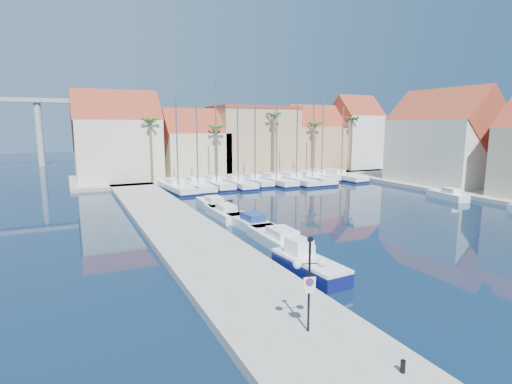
% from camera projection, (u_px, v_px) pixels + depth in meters
% --- Properties ---
extents(ground, '(260.00, 260.00, 0.00)m').
position_uv_depth(ground, '(397.00, 276.00, 23.49)').
color(ground, black).
rests_on(ground, ground).
extents(quay_west, '(6.00, 77.00, 0.50)m').
position_uv_depth(quay_west, '(186.00, 234.00, 31.66)').
color(quay_west, gray).
rests_on(quay_west, ground).
extents(shore_north, '(54.00, 16.00, 0.50)m').
position_uv_depth(shore_north, '(238.00, 174.00, 70.43)').
color(shore_north, gray).
rests_on(shore_north, ground).
extents(shore_east, '(12.00, 60.00, 0.50)m').
position_uv_depth(shore_east, '(499.00, 193.00, 50.37)').
color(shore_east, gray).
rests_on(shore_east, ground).
extents(lamp_post, '(1.30, 0.65, 3.97)m').
position_uv_depth(lamp_post, '(309.00, 270.00, 15.81)').
color(lamp_post, black).
rests_on(lamp_post, quay_west).
extents(bollard, '(0.18, 0.18, 0.44)m').
position_uv_depth(bollard, '(403.00, 366.00, 13.49)').
color(bollard, black).
rests_on(bollard, quay_west).
extents(fishing_boat, '(2.22, 5.67, 1.94)m').
position_uv_depth(fishing_boat, '(308.00, 264.00, 23.70)').
color(fishing_boat, '#0D1351').
rests_on(fishing_boat, ground).
extents(motorboat_west_0, '(2.38, 6.95, 1.40)m').
position_uv_depth(motorboat_west_0, '(278.00, 239.00, 29.46)').
color(motorboat_west_0, white).
rests_on(motorboat_west_0, ground).
extents(motorboat_west_1, '(2.33, 6.42, 1.40)m').
position_uv_depth(motorboat_west_1, '(250.00, 222.00, 34.43)').
color(motorboat_west_1, white).
rests_on(motorboat_west_1, ground).
extents(motorboat_west_2, '(2.01, 6.23, 1.40)m').
position_uv_depth(motorboat_west_2, '(224.00, 212.00, 38.24)').
color(motorboat_west_2, white).
rests_on(motorboat_west_2, ground).
extents(motorboat_west_3, '(2.38, 6.52, 1.40)m').
position_uv_depth(motorboat_west_3, '(213.00, 204.00, 42.24)').
color(motorboat_west_3, white).
rests_on(motorboat_west_3, ground).
extents(motorboat_east_1, '(2.37, 5.44, 1.40)m').
position_uv_depth(motorboat_east_1, '(448.00, 195.00, 47.91)').
color(motorboat_east_1, white).
rests_on(motorboat_east_1, ground).
extents(sailboat_0, '(3.53, 10.63, 12.47)m').
position_uv_depth(sailboat_0, '(177.00, 187.00, 53.60)').
color(sailboat_0, white).
rests_on(sailboat_0, ground).
extents(sailboat_1, '(3.25, 10.63, 11.99)m').
position_uv_depth(sailboat_1, '(197.00, 185.00, 55.21)').
color(sailboat_1, white).
rests_on(sailboat_1, ground).
extents(sailboat_2, '(2.73, 9.33, 14.91)m').
position_uv_depth(sailboat_2, '(215.00, 183.00, 56.61)').
color(sailboat_2, white).
rests_on(sailboat_2, ground).
extents(sailboat_3, '(2.74, 9.67, 12.46)m').
position_uv_depth(sailboat_3, '(237.00, 183.00, 57.48)').
color(sailboat_3, white).
rests_on(sailboat_3, ground).
extents(sailboat_4, '(2.87, 8.60, 11.56)m').
position_uv_depth(sailboat_4, '(253.00, 181.00, 59.17)').
color(sailboat_4, white).
rests_on(sailboat_4, ground).
extents(sailboat_5, '(3.06, 9.89, 11.83)m').
position_uv_depth(sailboat_5, '(274.00, 181.00, 59.75)').
color(sailboat_5, white).
rests_on(sailboat_5, ground).
extents(sailboat_6, '(3.35, 11.97, 14.74)m').
position_uv_depth(sailboat_6, '(294.00, 179.00, 61.34)').
color(sailboat_6, white).
rests_on(sailboat_6, ground).
extents(sailboat_7, '(3.60, 11.41, 13.10)m').
position_uv_depth(sailboat_7, '(310.00, 178.00, 62.24)').
color(sailboat_7, white).
rests_on(sailboat_7, ground).
extents(sailboat_8, '(2.48, 8.23, 14.16)m').
position_uv_depth(sailboat_8, '(320.00, 176.00, 64.87)').
color(sailboat_8, white).
rests_on(sailboat_8, ground).
extents(sailboat_9, '(3.65, 10.92, 11.62)m').
position_uv_depth(sailboat_9, '(339.00, 176.00, 65.07)').
color(sailboat_9, white).
rests_on(sailboat_9, ground).
extents(building_0, '(12.30, 9.00, 13.50)m').
position_uv_depth(building_0, '(117.00, 140.00, 60.03)').
color(building_0, beige).
rests_on(building_0, shore_north).
extents(building_1, '(10.30, 8.00, 11.00)m').
position_uv_depth(building_1, '(195.00, 147.00, 65.32)').
color(building_1, '#BFB087').
rests_on(building_1, shore_north).
extents(building_2, '(14.20, 10.20, 11.50)m').
position_uv_depth(building_2, '(253.00, 139.00, 70.71)').
color(building_2, '#9C8160').
rests_on(building_2, shore_north).
extents(building_3, '(10.30, 8.00, 12.00)m').
position_uv_depth(building_3, '(313.00, 141.00, 74.97)').
color(building_3, tan).
rests_on(building_3, shore_north).
extents(building_4, '(8.30, 8.00, 14.00)m').
position_uv_depth(building_4, '(355.00, 135.00, 77.71)').
color(building_4, white).
rests_on(building_4, shore_north).
extents(building_6, '(9.00, 14.30, 13.50)m').
position_uv_depth(building_6, '(443.00, 141.00, 57.34)').
color(building_6, beige).
rests_on(building_6, shore_east).
extents(palm_0, '(2.60, 2.60, 10.15)m').
position_uv_depth(palm_0, '(150.00, 123.00, 56.85)').
color(palm_0, brown).
rests_on(palm_0, shore_north).
extents(palm_1, '(2.60, 2.60, 9.15)m').
position_uv_depth(palm_1, '(216.00, 129.00, 61.24)').
color(palm_1, brown).
rests_on(palm_1, shore_north).
extents(palm_2, '(2.60, 2.60, 11.15)m').
position_uv_depth(palm_2, '(274.00, 117.00, 65.17)').
color(palm_2, brown).
rests_on(palm_2, shore_north).
extents(palm_3, '(2.60, 2.60, 9.65)m').
position_uv_depth(palm_3, '(315.00, 126.00, 68.79)').
color(palm_3, brown).
rests_on(palm_3, shore_north).
extents(palm_4, '(2.60, 2.60, 10.65)m').
position_uv_depth(palm_4, '(352.00, 121.00, 72.02)').
color(palm_4, brown).
rests_on(palm_4, shore_north).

